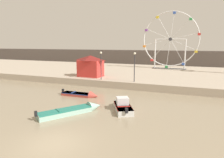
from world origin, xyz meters
TOP-DOWN VIEW (x-y plane):
  - ground_plane at (0.00, 0.00)m, footprint 240.00×240.00m
  - quay_promenade at (0.00, 28.30)m, footprint 110.00×24.54m
  - distant_town_skyline at (0.00, 49.16)m, footprint 140.00×3.00m
  - motorboat_faded_red at (-4.04, 10.80)m, footprint 4.87×1.23m
  - motorboat_seafoam at (-1.82, 5.46)m, footprint 4.31×5.64m
  - motorboat_pale_grey at (1.75, 8.16)m, footprint 3.16×4.38m
  - ferris_wheel_white_frame at (3.53, 34.24)m, footprint 11.43×1.20m
  - carnival_booth_red_striped at (-7.20, 18.86)m, footprint 4.23×2.94m
  - promenade_lamp_near at (-4.44, 16.90)m, footprint 0.32×0.32m
  - promenade_lamp_far at (0.56, 17.02)m, footprint 0.32×0.32m

SIDE VIEW (x-z plane):
  - ground_plane at x=0.00m, z-range 0.00..0.00m
  - motorboat_faded_red at x=-4.04m, z-range -0.34..0.74m
  - motorboat_seafoam at x=-1.82m, z-range -0.29..0.84m
  - motorboat_pale_grey at x=1.75m, z-range -0.43..1.17m
  - quay_promenade at x=0.00m, z-range 0.00..1.02m
  - distant_town_skyline at x=0.00m, z-range 0.00..4.40m
  - carnival_booth_red_striped at x=-7.20m, z-range 1.08..4.48m
  - promenade_lamp_far at x=0.56m, z-range 1.63..5.69m
  - promenade_lamp_near at x=-4.44m, z-range 1.63..5.72m
  - ferris_wheel_white_frame at x=3.53m, z-range 1.04..12.90m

